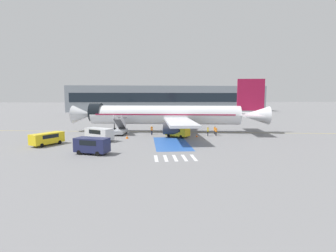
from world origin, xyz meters
TOP-DOWN VIEW (x-y plane):
  - ground_plane at (0.00, 0.00)m, footprint 600.00×600.00m
  - apron_leadline_yellow at (-0.56, -0.35)m, footprint 75.32×11.97m
  - apron_stand_patch_blue at (-0.56, -14.35)m, footprint 5.60×13.22m
  - apron_walkway_bar_0 at (-3.56, -24.81)m, footprint 0.44×3.60m
  - apron_walkway_bar_1 at (-2.36, -24.81)m, footprint 0.44×3.60m
  - apron_walkway_bar_2 at (-1.16, -24.81)m, footprint 0.44×3.60m
  - apron_walkway_bar_3 at (0.04, -24.81)m, footprint 0.44×3.60m
  - apron_walkway_bar_4 at (1.24, -24.81)m, footprint 0.44×3.60m
  - airliner at (0.10, -0.45)m, footprint 42.80×35.31m
  - boarding_stairs_forward at (-10.02, -3.49)m, footprint 2.92×5.46m
  - fuel_tanker at (8.69, 21.53)m, footprint 10.74×3.03m
  - service_van_0 at (-20.52, -14.29)m, footprint 4.49×5.42m
  - service_van_1 at (-12.91, -10.94)m, footprint 5.33×4.75m
  - service_van_2 at (-12.09, -21.50)m, footprint 4.99×3.55m
  - service_van_3 at (1.27, -7.88)m, footprint 4.73×4.39m
  - ground_crew_0 at (-3.56, -4.18)m, footprint 0.43×0.25m
  - ground_crew_1 at (9.07, -6.88)m, footprint 0.39×0.49m
  - ground_crew_2 at (7.41, -6.93)m, footprint 0.26×0.45m
  - ground_crew_3 at (9.36, -4.97)m, footprint 0.45×0.48m
  - traffic_cone_0 at (5.04, -7.71)m, footprint 0.45×0.45m
  - traffic_cone_1 at (-15.60, -5.92)m, footprint 0.43×0.43m
  - traffic_cone_2 at (-8.27, -8.56)m, footprint 0.59×0.59m
  - terminal_building at (7.16, 80.82)m, footprint 101.99×12.10m

SIDE VIEW (x-z plane):
  - ground_plane at x=0.00m, z-range 0.00..0.00m
  - apron_leadline_yellow at x=-0.56m, z-range 0.00..0.01m
  - apron_stand_patch_blue at x=-0.56m, z-range 0.00..0.01m
  - apron_walkway_bar_0 at x=-3.56m, z-range 0.00..0.01m
  - apron_walkway_bar_1 at x=-2.36m, z-range 0.00..0.01m
  - apron_walkway_bar_2 at x=-1.16m, z-range 0.00..0.01m
  - apron_walkway_bar_3 at x=0.04m, z-range 0.00..0.01m
  - apron_walkway_bar_4 at x=1.24m, z-range 0.00..0.01m
  - traffic_cone_1 at x=-15.60m, z-range 0.00..0.48m
  - traffic_cone_0 at x=5.04m, z-range 0.00..0.50m
  - traffic_cone_2 at x=-8.27m, z-range 0.00..0.66m
  - ground_crew_3 at x=9.36m, z-range 0.13..1.83m
  - ground_crew_1 at x=9.07m, z-range 0.13..1.85m
  - boarding_stairs_forward at x=-10.02m, z-range -1.09..3.12m
  - ground_crew_2 at x=7.41m, z-range 0.15..2.02m
  - ground_crew_0 at x=-3.56m, z-range 0.15..2.02m
  - service_van_3 at x=1.27m, z-range 0.20..2.05m
  - service_van_0 at x=-20.52m, z-range 0.21..2.18m
  - service_van_2 at x=-12.09m, z-range 0.21..2.43m
  - service_van_1 at x=-12.91m, z-range 0.22..2.48m
  - fuel_tanker at x=8.69m, z-range 0.03..3.60m
  - airliner at x=0.10m, z-range -1.99..9.46m
  - terminal_building at x=7.16m, z-range 0.00..13.16m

